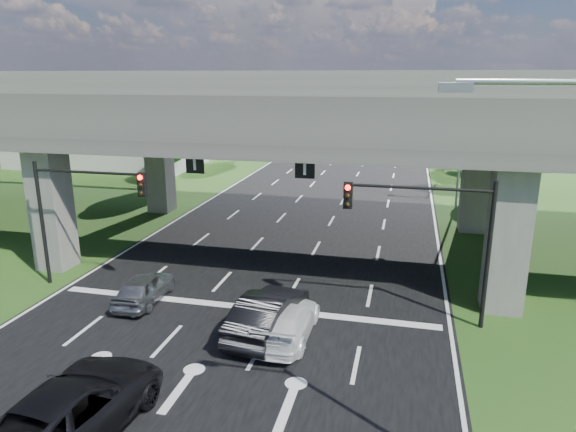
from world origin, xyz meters
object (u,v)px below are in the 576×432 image
at_px(car_trailing, 72,410).
at_px(car_silver, 144,288).
at_px(signal_right, 433,224).
at_px(car_dark, 268,313).
at_px(car_white, 287,321).
at_px(streetlight_beyond, 444,115).
at_px(signal_left, 79,202).
at_px(streetlight_far, 457,131).

bearing_deg(car_trailing, car_silver, -68.74).
height_order(signal_right, car_dark, signal_right).
xyz_separation_m(car_silver, car_white, (6.92, -1.67, 0.02)).
xyz_separation_m(car_dark, car_white, (0.80, -0.18, -0.16)).
relative_size(car_silver, car_dark, 0.76).
height_order(car_dark, car_white, car_dark).
xyz_separation_m(streetlight_beyond, car_dark, (-8.30, -38.48, -4.98)).
bearing_deg(car_white, car_dark, -12.56).
distance_m(streetlight_beyond, car_white, 39.72).
relative_size(signal_right, signal_left, 1.00).
bearing_deg(car_trailing, streetlight_beyond, -99.40).
bearing_deg(car_silver, car_dark, 163.95).
distance_m(streetlight_beyond, car_dark, 39.68).
distance_m(signal_left, car_white, 11.29).
relative_size(signal_left, car_white, 1.28).
xyz_separation_m(signal_right, signal_left, (-15.65, 0.00, 0.00)).
height_order(car_silver, car_dark, car_dark).
bearing_deg(signal_left, streetlight_beyond, 63.57).
relative_size(streetlight_beyond, car_silver, 2.57).
bearing_deg(streetlight_far, car_dark, -110.26).
bearing_deg(signal_left, car_dark, -14.15).
bearing_deg(streetlight_far, car_silver, -124.48).
bearing_deg(signal_left, signal_right, 0.00).
bearing_deg(streetlight_far, signal_left, -131.78).
relative_size(signal_left, streetlight_far, 0.60).
bearing_deg(car_silver, signal_right, -177.99).
xyz_separation_m(signal_left, car_silver, (3.50, -0.94, -3.49)).
bearing_deg(signal_right, car_trailing, -135.71).
bearing_deg(streetlight_far, signal_right, -96.47).
bearing_deg(car_trailing, streetlight_far, -106.75).
height_order(streetlight_beyond, car_silver, streetlight_beyond).
xyz_separation_m(car_silver, car_trailing, (2.43, -8.53, 0.19)).
distance_m(streetlight_beyond, car_trailing, 47.34).
bearing_deg(car_silver, streetlight_beyond, -113.72).
height_order(signal_right, car_trailing, signal_right).
bearing_deg(car_dark, streetlight_far, -103.56).
distance_m(streetlight_far, car_white, 24.42).
distance_m(signal_right, streetlight_far, 20.25).
xyz_separation_m(car_dark, car_trailing, (-3.69, -7.05, 0.01)).
bearing_deg(signal_right, streetlight_beyond, 86.39).
relative_size(streetlight_far, car_dark, 1.96).
bearing_deg(signal_right, car_silver, -175.56).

